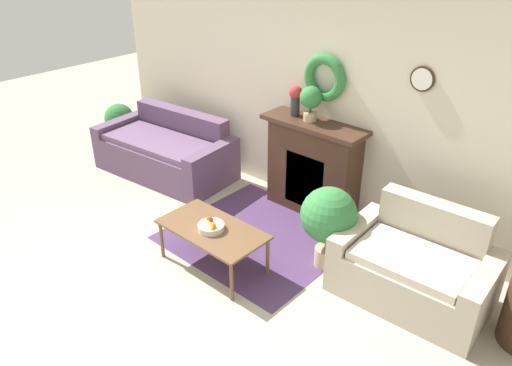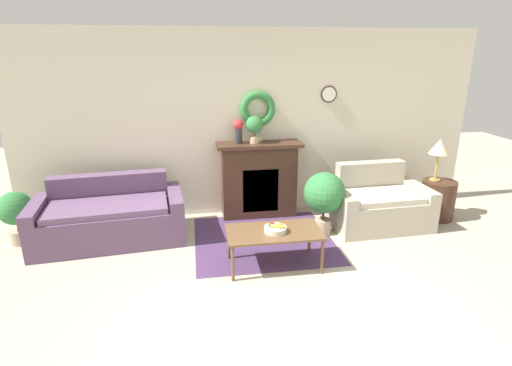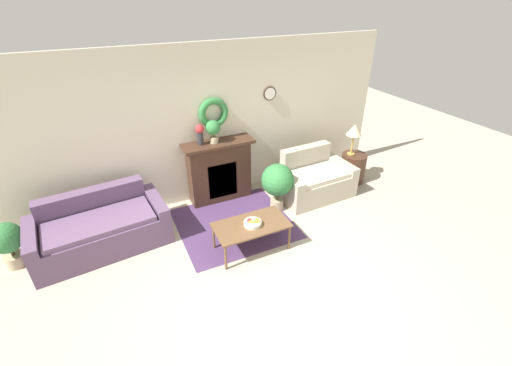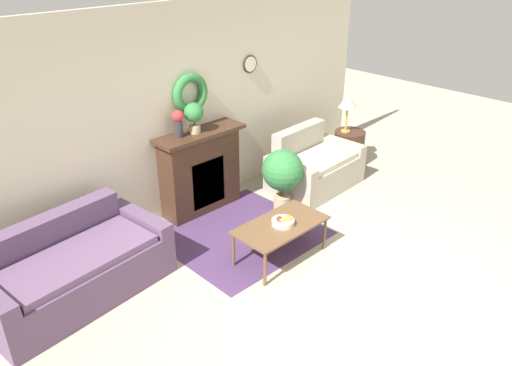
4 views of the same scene
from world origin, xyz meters
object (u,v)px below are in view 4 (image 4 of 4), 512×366
Objects in this scene: vase_on_mantel_left at (178,121)px; potted_plant_on_mantel at (194,114)px; fireplace at (201,171)px; couch_left at (74,269)px; fruit_bowl at (283,221)px; potted_plant_floor_by_loveseat at (283,172)px; coffee_table at (281,227)px; side_table_by_loveseat at (349,148)px; loveseat_right at (314,167)px; table_lamp at (348,102)px.

vase_on_mantel_left is 0.88× the size of potted_plant_on_mantel.
fireplace is 2.14m from couch_left.
potted_plant_floor_by_loveseat is at bearing 43.55° from fruit_bowl.
coffee_table is (1.99, -1.03, 0.10)m from couch_left.
vase_on_mantel_left is (-2.90, 0.52, 1.04)m from side_table_by_loveseat.
side_table_by_loveseat is at bearing -11.26° from fireplace.
fruit_bowl is 0.75× the size of vase_on_mantel_left.
loveseat_right is 2.41× the size of side_table_by_loveseat.
coffee_table is 1.88× the size of side_table_by_loveseat.
coffee_table is 1.24× the size of potted_plant_floor_by_loveseat.
couch_left is 3.17× the size of table_lamp.
fruit_bowl is (-1.67, -0.94, 0.18)m from loveseat_right.
coffee_table is at bearing -33.23° from couch_left.
side_table_by_loveseat is 1.67× the size of vase_on_mantel_left.
potted_plant_on_mantel reaches higher than couch_left.
table_lamp is (2.61, 1.09, 0.58)m from fruit_bowl.
coffee_table is at bearing -157.94° from table_lamp.
coffee_table is (-1.69, -0.92, 0.10)m from loveseat_right.
fruit_bowl is (0.01, -0.03, 0.08)m from coffee_table.
loveseat_right is at bearing -171.09° from table_lamp.
fireplace is at bearing -1.06° from vase_on_mantel_left.
loveseat_right is 1.60× the size of potted_plant_floor_by_loveseat.
table_lamp reaches higher than side_table_by_loveseat.
vase_on_mantel_left is 1.52m from potted_plant_floor_by_loveseat.
table_lamp is 0.71× the size of potted_plant_floor_by_loveseat.
potted_plant_on_mantel is at bearing 169.32° from side_table_by_loveseat.
table_lamp reaches higher than coffee_table.
table_lamp is at bearing -9.89° from potted_plant_on_mantel.
coffee_table is at bearing 114.59° from fruit_bowl.
table_lamp is at bearing 22.06° from coffee_table.
fruit_bowl is at bearing -33.69° from couch_left.
potted_plant_floor_by_loveseat is (-1.85, -0.26, 0.27)m from side_table_by_loveseat.
couch_left is 4.67m from side_table_by_loveseat.
couch_left is 3.68m from loveseat_right.
potted_plant_floor_by_loveseat is (2.82, -0.28, 0.26)m from couch_left.
coffee_table is 1.80m from potted_plant_on_mantel.
fireplace is at bearing 87.62° from fruit_bowl.
vase_on_mantel_left is at bearing 174.95° from potted_plant_on_mantel.
fruit_bowl is at bearing -89.89° from potted_plant_on_mantel.
potted_plant_floor_by_loveseat is (0.76, -0.78, -0.01)m from fireplace.
potted_plant_floor_by_loveseat reaches higher than couch_left.
loveseat_right reaches higher than fruit_bowl.
loveseat_right is (1.61, -0.62, -0.26)m from fireplace.
vase_on_mantel_left reaches higher than potted_plant_floor_by_loveseat.
fruit_bowl reaches higher than coffee_table.
coffee_table is 3.13× the size of vase_on_mantel_left.
table_lamp reaches higher than loveseat_right.
loveseat_right is at bearing 28.48° from coffee_table.
table_lamp is at bearing 6.35° from loveseat_right.
couch_left is at bearing 152.59° from coffee_table.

